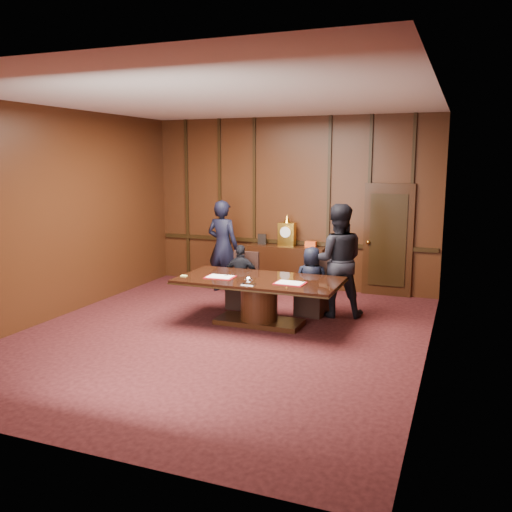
{
  "coord_description": "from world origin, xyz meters",
  "views": [
    {
      "loc": [
        3.38,
        -7.17,
        2.65
      ],
      "look_at": [
        0.14,
        1.16,
        1.05
      ],
      "focal_mm": 38.0,
      "sensor_mm": 36.0,
      "label": 1
    }
  ],
  "objects_px": {
    "signatory_right": "(311,281)",
    "witness_right": "(337,260)",
    "signatory_left": "(241,277)",
    "witness_left": "(223,246)",
    "conference_table": "(259,294)",
    "sideboard": "(287,266)"
  },
  "relations": [
    {
      "from": "witness_left",
      "to": "witness_right",
      "type": "height_order",
      "value": "witness_right"
    },
    {
      "from": "signatory_left",
      "to": "witness_right",
      "type": "xyz_separation_m",
      "value": [
        1.7,
        0.16,
        0.39
      ]
    },
    {
      "from": "witness_right",
      "to": "sideboard",
      "type": "bearing_deg",
      "value": -64.41
    },
    {
      "from": "sideboard",
      "to": "witness_left",
      "type": "bearing_deg",
      "value": -150.58
    },
    {
      "from": "sideboard",
      "to": "witness_left",
      "type": "xyz_separation_m",
      "value": [
        -1.15,
        -0.65,
        0.44
      ]
    },
    {
      "from": "conference_table",
      "to": "signatory_left",
      "type": "relative_size",
      "value": 2.27
    },
    {
      "from": "signatory_right",
      "to": "witness_right",
      "type": "xyz_separation_m",
      "value": [
        0.4,
        0.16,
        0.36
      ]
    },
    {
      "from": "signatory_left",
      "to": "witness_left",
      "type": "height_order",
      "value": "witness_left"
    },
    {
      "from": "signatory_left",
      "to": "witness_right",
      "type": "height_order",
      "value": "witness_right"
    },
    {
      "from": "conference_table",
      "to": "witness_right",
      "type": "relative_size",
      "value": 1.36
    },
    {
      "from": "signatory_left",
      "to": "witness_right",
      "type": "bearing_deg",
      "value": 174.0
    },
    {
      "from": "signatory_left",
      "to": "witness_left",
      "type": "distance_m",
      "value": 1.39
    },
    {
      "from": "conference_table",
      "to": "signatory_left",
      "type": "bearing_deg",
      "value": 129.09
    },
    {
      "from": "conference_table",
      "to": "witness_left",
      "type": "bearing_deg",
      "value": 128.93
    },
    {
      "from": "sideboard",
      "to": "signatory_left",
      "type": "relative_size",
      "value": 1.39
    },
    {
      "from": "signatory_right",
      "to": "witness_left",
      "type": "bearing_deg",
      "value": -36.01
    },
    {
      "from": "conference_table",
      "to": "signatory_right",
      "type": "height_order",
      "value": "signatory_right"
    },
    {
      "from": "sideboard",
      "to": "signatory_left",
      "type": "xyz_separation_m",
      "value": [
        -0.31,
        -1.69,
        0.09
      ]
    },
    {
      "from": "signatory_left",
      "to": "witness_right",
      "type": "distance_m",
      "value": 1.75
    },
    {
      "from": "sideboard",
      "to": "signatory_left",
      "type": "bearing_deg",
      "value": -100.22
    },
    {
      "from": "witness_right",
      "to": "witness_left",
      "type": "bearing_deg",
      "value": -35.94
    },
    {
      "from": "signatory_right",
      "to": "witness_right",
      "type": "relative_size",
      "value": 0.62
    }
  ]
}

